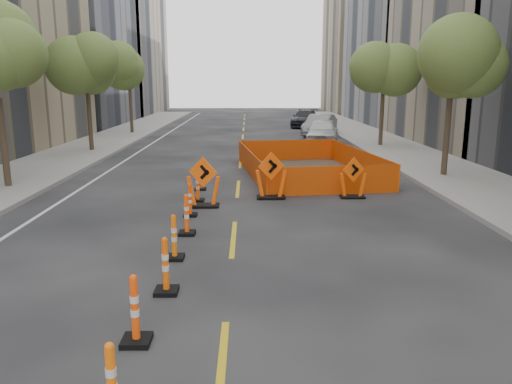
{
  "coord_description": "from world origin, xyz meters",
  "views": [
    {
      "loc": [
        0.37,
        -8.0,
        3.83
      ],
      "look_at": [
        0.58,
        4.43,
        1.1
      ],
      "focal_mm": 35.0,
      "sensor_mm": 36.0,
      "label": 1
    }
  ],
  "objects_px": {
    "channelizer_1": "(112,384)",
    "channelizer_4": "(174,237)",
    "channelizer_8": "(200,176)",
    "parked_car_near": "(322,132)",
    "channelizer_2": "(135,309)",
    "channelizer_3": "(165,265)",
    "chevron_sign_right": "(353,178)",
    "parked_car_far": "(305,118)",
    "channelizer_5": "(187,215)",
    "channelizer_6": "(190,200)",
    "channelizer_7": "(198,186)",
    "chevron_sign_center": "(271,175)",
    "parked_car_mid": "(320,125)",
    "chevron_sign_left": "(203,182)"
  },
  "relations": [
    {
      "from": "channelizer_1",
      "to": "channelizer_5",
      "type": "height_order",
      "value": "channelizer_5"
    },
    {
      "from": "channelizer_5",
      "to": "channelizer_8",
      "type": "xyz_separation_m",
      "value": [
        -0.17,
        5.48,
        -0.03
      ]
    },
    {
      "from": "channelizer_1",
      "to": "chevron_sign_right",
      "type": "relative_size",
      "value": 0.74
    },
    {
      "from": "channelizer_4",
      "to": "channelizer_7",
      "type": "xyz_separation_m",
      "value": [
        -0.02,
        5.48,
        0.0
      ]
    },
    {
      "from": "channelizer_1",
      "to": "channelizer_2",
      "type": "distance_m",
      "value": 1.83
    },
    {
      "from": "parked_car_near",
      "to": "chevron_sign_center",
      "type": "bearing_deg",
      "value": -94.17
    },
    {
      "from": "channelizer_1",
      "to": "chevron_sign_center",
      "type": "bearing_deg",
      "value": 78.5
    },
    {
      "from": "channelizer_7",
      "to": "chevron_sign_center",
      "type": "bearing_deg",
      "value": 9.65
    },
    {
      "from": "channelizer_5",
      "to": "chevron_sign_left",
      "type": "bearing_deg",
      "value": 86.48
    },
    {
      "from": "channelizer_8",
      "to": "chevron_sign_center",
      "type": "height_order",
      "value": "chevron_sign_center"
    },
    {
      "from": "channelizer_2",
      "to": "chevron_sign_center",
      "type": "xyz_separation_m",
      "value": [
        2.46,
        9.55,
        0.25
      ]
    },
    {
      "from": "channelizer_3",
      "to": "chevron_sign_center",
      "type": "relative_size",
      "value": 0.68
    },
    {
      "from": "channelizer_6",
      "to": "channelizer_3",
      "type": "bearing_deg",
      "value": -88.22
    },
    {
      "from": "channelizer_6",
      "to": "parked_car_far",
      "type": "bearing_deg",
      "value": 77.31
    },
    {
      "from": "channelizer_5",
      "to": "channelizer_7",
      "type": "bearing_deg",
      "value": 91.16
    },
    {
      "from": "chevron_sign_left",
      "to": "chevron_sign_right",
      "type": "relative_size",
      "value": 1.14
    },
    {
      "from": "channelizer_8",
      "to": "channelizer_7",
      "type": "bearing_deg",
      "value": -87.11
    },
    {
      "from": "channelizer_7",
      "to": "parked_car_near",
      "type": "relative_size",
      "value": 0.22
    },
    {
      "from": "channelizer_3",
      "to": "channelizer_8",
      "type": "distance_m",
      "value": 9.14
    },
    {
      "from": "chevron_sign_left",
      "to": "parked_car_near",
      "type": "relative_size",
      "value": 0.33
    },
    {
      "from": "channelizer_1",
      "to": "channelizer_2",
      "type": "xyz_separation_m",
      "value": [
        -0.14,
        1.83,
        0.03
      ]
    },
    {
      "from": "chevron_sign_right",
      "to": "parked_car_far",
      "type": "bearing_deg",
      "value": 64.71
    },
    {
      "from": "channelizer_1",
      "to": "parked_car_near",
      "type": "xyz_separation_m",
      "value": [
        6.23,
        26.24,
        0.3
      ]
    },
    {
      "from": "channelizer_7",
      "to": "parked_car_near",
      "type": "xyz_separation_m",
      "value": [
        6.34,
        15.27,
        0.3
      ]
    },
    {
      "from": "chevron_sign_center",
      "to": "parked_car_far",
      "type": "distance_m",
      "value": 28.06
    },
    {
      "from": "channelizer_5",
      "to": "chevron_sign_center",
      "type": "xyz_separation_m",
      "value": [
        2.35,
        4.07,
        0.26
      ]
    },
    {
      "from": "parked_car_far",
      "to": "channelizer_1",
      "type": "bearing_deg",
      "value": -86.29
    },
    {
      "from": "channelizer_6",
      "to": "channelizer_4",
      "type": "bearing_deg",
      "value": -88.99
    },
    {
      "from": "channelizer_4",
      "to": "channelizer_5",
      "type": "distance_m",
      "value": 1.83
    },
    {
      "from": "channelizer_1",
      "to": "channelizer_8",
      "type": "xyz_separation_m",
      "value": [
        -0.2,
        12.79,
        -0.01
      ]
    },
    {
      "from": "channelizer_3",
      "to": "channelizer_8",
      "type": "height_order",
      "value": "channelizer_3"
    },
    {
      "from": "channelizer_2",
      "to": "parked_car_near",
      "type": "distance_m",
      "value": 25.23
    },
    {
      "from": "parked_car_near",
      "to": "parked_car_mid",
      "type": "xyz_separation_m",
      "value": [
        0.59,
        5.33,
        -0.04
      ]
    },
    {
      "from": "channelizer_2",
      "to": "chevron_sign_left",
      "type": "height_order",
      "value": "chevron_sign_left"
    },
    {
      "from": "channelizer_4",
      "to": "channelizer_8",
      "type": "distance_m",
      "value": 7.31
    },
    {
      "from": "chevron_sign_center",
      "to": "chevron_sign_right",
      "type": "bearing_deg",
      "value": -24.16
    },
    {
      "from": "channelizer_1",
      "to": "chevron_sign_right",
      "type": "xyz_separation_m",
      "value": [
        5.09,
        11.41,
        0.18
      ]
    },
    {
      "from": "chevron_sign_right",
      "to": "parked_car_far",
      "type": "relative_size",
      "value": 0.27
    },
    {
      "from": "channelizer_3",
      "to": "chevron_sign_right",
      "type": "bearing_deg",
      "value": 56.85
    },
    {
      "from": "parked_car_far",
      "to": "channelizer_5",
      "type": "bearing_deg",
      "value": -88.49
    },
    {
      "from": "parked_car_far",
      "to": "chevron_sign_right",
      "type": "bearing_deg",
      "value": -79.84
    },
    {
      "from": "channelizer_4",
      "to": "parked_car_mid",
      "type": "height_order",
      "value": "parked_car_mid"
    },
    {
      "from": "parked_car_mid",
      "to": "channelizer_1",
      "type": "bearing_deg",
      "value": -80.66
    },
    {
      "from": "channelizer_5",
      "to": "channelizer_2",
      "type": "bearing_deg",
      "value": -91.14
    },
    {
      "from": "channelizer_3",
      "to": "chevron_sign_left",
      "type": "bearing_deg",
      "value": 88.86
    },
    {
      "from": "channelizer_8",
      "to": "parked_car_near",
      "type": "relative_size",
      "value": 0.21
    },
    {
      "from": "channelizer_6",
      "to": "channelizer_7",
      "type": "distance_m",
      "value": 1.83
    },
    {
      "from": "channelizer_1",
      "to": "channelizer_4",
      "type": "xyz_separation_m",
      "value": [
        -0.09,
        5.48,
        -0.0
      ]
    },
    {
      "from": "channelizer_1",
      "to": "parked_car_far",
      "type": "relative_size",
      "value": 0.2
    },
    {
      "from": "channelizer_1",
      "to": "channelizer_4",
      "type": "height_order",
      "value": "channelizer_1"
    }
  ]
}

